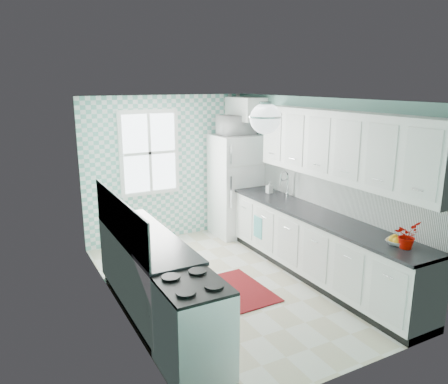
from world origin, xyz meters
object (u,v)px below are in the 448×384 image
fruit_bowl (397,242)px  potted_plant (407,235)px  microwave (236,125)px  stove (193,326)px  ceiling_light (265,118)px  sink (277,198)px  fridge (236,185)px

fruit_bowl → potted_plant: (0.00, -0.11, 0.12)m
microwave → stove: bearing=58.4°
ceiling_light → fruit_bowl: ceiling_light is taller
sink → fridge: bearing=96.0°
fridge → fruit_bowl: bearing=-91.3°
fridge → microwave: size_ratio=2.99×
sink → fruit_bowl: 2.33m
potted_plant → microwave: size_ratio=0.49×
stove → potted_plant: size_ratio=3.03×
ceiling_light → sink: ceiling_light is taller
fridge → potted_plant: 3.60m
stove → sink: bearing=42.0°
potted_plant → ceiling_light: bearing=139.6°
fridge → sink: size_ratio=3.25×
fridge → sink: fridge is taller
sink → stove: bearing=-137.8°
fruit_bowl → sink: bearing=89.9°
sink → potted_plant: 2.45m
ceiling_light → fruit_bowl: bearing=-37.1°
ceiling_light → stove: size_ratio=0.39×
ceiling_light → potted_plant: 2.00m
sink → potted_plant: size_ratio=1.87×
fridge → potted_plant: (0.09, -3.60, 0.18)m
fridge → microwave: 1.07m
sink → fruit_bowl: sink is taller
fruit_bowl → microwave: 3.63m
fridge → fruit_bowl: fridge is taller
stove → fruit_bowl: bearing=-4.9°
stove → fruit_bowl: size_ratio=3.83×
stove → sink: size_ratio=1.62×
ceiling_light → microwave: size_ratio=0.58×
fridge → microwave: bearing=50.8°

